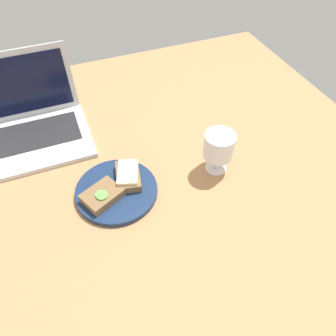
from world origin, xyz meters
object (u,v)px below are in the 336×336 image
sandwich_with_cucumber (103,197)px  laptop (33,122)px  sandwich_with_cheese (128,175)px  plate (117,191)px  wine_glass (219,148)px

sandwich_with_cucumber → laptop: size_ratio=0.37×
sandwich_with_cheese → laptop: (-20.98, 29.99, 1.39)cm
sandwich_with_cheese → sandwich_with_cucumber: (-7.98, -4.26, -0.30)cm
plate → sandwich_with_cheese: 5.06cm
wine_glass → laptop: bearing=143.1°
plate → laptop: 36.51cm
wine_glass → laptop: (-45.28, 34.02, -3.76)cm
sandwich_with_cucumber → laptop: (-13.00, 34.25, 1.69)cm
plate → sandwich_with_cheese: bearing=28.0°
plate → wine_glass: bearing=-3.9°
plate → wine_glass: wine_glass is taller
sandwich_with_cheese → sandwich_with_cucumber: sandwich_with_cheese is taller
sandwich_with_cheese → sandwich_with_cucumber: bearing=-151.9°
plate → sandwich_with_cucumber: size_ratio=1.87×
sandwich_with_cheese → wine_glass: size_ratio=0.89×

